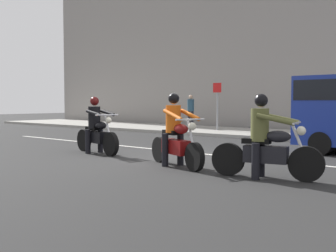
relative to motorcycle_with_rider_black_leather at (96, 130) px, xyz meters
name	(u,v)px	position (x,y,z in m)	size (l,w,h in m)	color
ground_plane	(176,156)	(2.11, 0.96, -0.65)	(80.00, 80.00, 0.00)	#282828
sidewalk_slab	(301,136)	(2.11, 8.96, -0.58)	(40.00, 4.40, 0.14)	#99968E
building_facade	(334,5)	(2.11, 12.36, 5.28)	(40.00, 1.40, 11.85)	gray
lane_marking_stripe	(192,153)	(1.96, 1.86, -0.65)	(18.00, 0.14, 0.01)	silver
motorcycle_with_rider_black_leather	(96,130)	(0.00, 0.00, 0.00)	(2.11, 0.75, 1.59)	black
motorcycle_with_rider_orange_stripe	(176,137)	(3.23, -0.39, 0.02)	(2.07, 0.98, 1.65)	black
motorcycle_with_rider_olive	(265,144)	(5.47, -0.45, 0.00)	(2.09, 0.80, 1.60)	black
street_sign_post	(217,101)	(-1.82, 8.67, 0.85)	(0.44, 0.08, 2.21)	gray
pedestrian_bystander	(191,109)	(-3.78, 9.19, 0.45)	(0.34, 0.34, 1.65)	black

